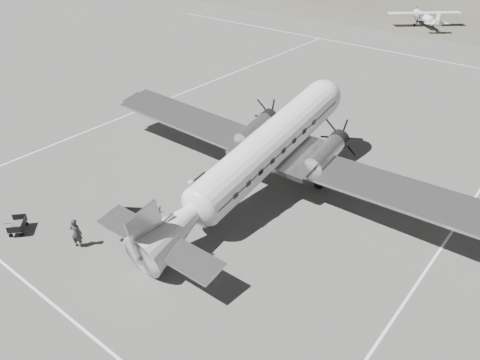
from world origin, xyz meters
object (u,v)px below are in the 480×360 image
Objects in this scene: ground_crew at (76,233)px; ramp_agent at (160,215)px; passenger at (192,192)px; baggage_cart_near at (137,219)px; light_plane_left at (425,19)px; dc3_airliner at (259,158)px; baggage_cart_far at (18,226)px.

ground_crew reaches higher than ramp_agent.
passenger is at bearing -134.05° from ground_crew.
baggage_cart_near is at bearing 139.95° from ramp_agent.
ramp_agent reaches higher than baggage_cart_near.
ground_crew is 1.05× the size of passenger.
baggage_cart_near is at bearing -127.49° from light_plane_left.
passenger reaches higher than baggage_cart_near.
ground_crew is at bearing -128.78° from light_plane_left.
dc3_airliner reaches higher than passenger.
ground_crew is (-1.24, -3.47, 0.44)m from baggage_cart_near.
ramp_agent is at bearing -126.52° from light_plane_left.
baggage_cart_far is 4.45m from ground_crew.
dc3_airliner is 12.35m from ground_crew.
ramp_agent is at bearing 85.98° from baggage_cart_far.
ramp_agent is 0.80× the size of passenger.
ramp_agent is at bearing -162.22° from passenger.
light_plane_left reaches higher than baggage_cart_near.
dc3_airliner is at bearing -141.93° from ground_crew.
light_plane_left reaches higher than passenger.
baggage_cart_near is 0.98× the size of ground_crew.
ground_crew is 5.07m from ramp_agent.
baggage_cart_far is at bearing 135.54° from ramp_agent.
dc3_airliner is at bearing -123.06° from light_plane_left.
ground_crew reaches higher than passenger.
light_plane_left is 63.69m from baggage_cart_near.
ground_crew is (4.16, 1.48, 0.57)m from baggage_cart_far.
light_plane_left is at bearing 98.63° from dc3_airliner.
ramp_agent is 2.93m from passenger.
passenger is (-0.02, 2.93, 0.19)m from ramp_agent.
ramp_agent is at bearing -113.40° from dc3_airliner.
baggage_cart_far is (-5.39, -4.95, -0.13)m from baggage_cart_near.
light_plane_left reaches higher than ground_crew.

